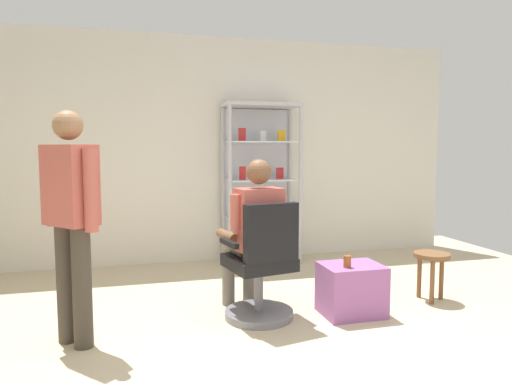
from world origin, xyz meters
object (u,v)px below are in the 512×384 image
at_px(display_cabinet_main, 260,183).
at_px(wooden_stool, 431,263).
at_px(office_chair, 262,272).
at_px(standing_customer, 71,213).
at_px(seated_shopkeeper, 253,229).
at_px(tea_glass, 347,261).
at_px(storage_crate, 351,289).

height_order(display_cabinet_main, wooden_stool, display_cabinet_main).
distance_m(office_chair, standing_customer, 1.50).
bearing_deg(seated_shopkeeper, wooden_stool, -3.13).
relative_size(office_chair, wooden_stool, 2.20).
height_order(standing_customer, wooden_stool, standing_customer).
distance_m(display_cabinet_main, standing_customer, 2.75).
distance_m(office_chair, tea_glass, 0.69).
bearing_deg(standing_customer, storage_crate, 1.01).
height_order(office_chair, seated_shopkeeper, seated_shopkeeper).
distance_m(seated_shopkeeper, tea_glass, 0.80).
xyz_separation_m(office_chair, tea_glass, (0.67, -0.14, 0.07)).
relative_size(display_cabinet_main, seated_shopkeeper, 1.47).
relative_size(storage_crate, wooden_stool, 1.13).
bearing_deg(storage_crate, tea_glass, -136.97).
xyz_separation_m(standing_customer, wooden_stool, (3.00, 0.18, -0.59)).
xyz_separation_m(display_cabinet_main, seated_shopkeeper, (-0.53, -1.73, -0.25)).
bearing_deg(standing_customer, seated_shopkeeper, 11.19).
distance_m(display_cabinet_main, office_chair, 2.03).
bearing_deg(seated_shopkeeper, tea_glass, -23.22).
height_order(display_cabinet_main, tea_glass, display_cabinet_main).
xyz_separation_m(office_chair, seated_shopkeeper, (-0.03, 0.16, 0.32)).
height_order(display_cabinet_main, seated_shopkeeper, display_cabinet_main).
xyz_separation_m(office_chair, storage_crate, (0.75, -0.07, -0.18)).
bearing_deg(seated_shopkeeper, office_chair, -78.59).
bearing_deg(office_chair, wooden_stool, 2.50).
height_order(storage_crate, tea_glass, tea_glass).
bearing_deg(seated_shopkeeper, storage_crate, -16.50).
bearing_deg(standing_customer, display_cabinet_main, 46.55).
distance_m(seated_shopkeeper, standing_customer, 1.40).
distance_m(display_cabinet_main, storage_crate, 2.11).
bearing_deg(office_chair, standing_customer, -175.53).
xyz_separation_m(display_cabinet_main, storage_crate, (0.25, -1.96, -0.75)).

